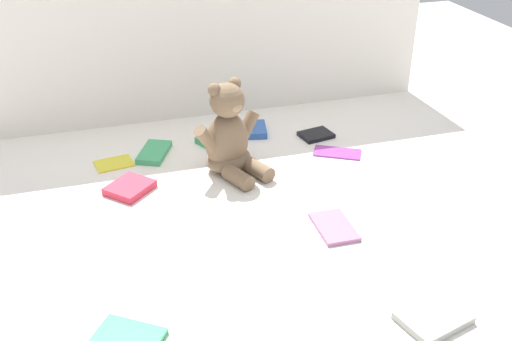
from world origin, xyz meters
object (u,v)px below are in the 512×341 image
Objects in this scene: book_case_0 at (154,152)px; book_case_5 at (215,140)px; book_case_7 at (316,135)px; book_case_2 at (130,188)px; book_case_9 at (253,130)px; book_case_6 at (114,163)px; teddy_bear at (229,138)px; book_case_3 at (127,339)px; book_case_4 at (433,318)px; book_case_8 at (337,152)px; book_case_1 at (334,227)px.

book_case_5 is at bearing 33.18° from book_case_0.
book_case_5 is at bearing -110.06° from book_case_7.
book_case_2 is 0.47m from book_case_9.
book_case_5 is at bearing -89.45° from book_case_6.
book_case_5 is at bearing 26.86° from book_case_9.
teddy_bear is 1.93× the size of book_case_0.
book_case_3 is 1.20× the size of book_case_9.
book_case_4 is at bearing 174.04° from book_case_2.
book_case_8 is (0.32, 0.00, -0.09)m from teddy_bear.
teddy_bear is at bearing -78.86° from book_case_7.
book_case_9 reaches higher than book_case_3.
book_case_1 is 0.49m from book_case_7.
book_case_2 is (-0.44, 0.31, 0.00)m from book_case_1.
book_case_9 is at bearing 35.84° from book_case_0.
book_case_2 is 0.85× the size of book_case_4.
book_case_2 reaches higher than book_case_4.
book_case_7 is 0.92× the size of book_case_9.
book_case_5 is 0.31m from book_case_6.
book_case_4 is 1.24× the size of book_case_6.
book_case_0 is at bearing 11.23° from book_case_4.
book_case_1 is 1.38× the size of book_case_7.
book_case_8 is (0.32, -0.17, -0.01)m from book_case_5.
book_case_0 is 0.93m from book_case_4.
book_case_3 is at bearing 71.11° from book_case_9.
book_case_0 is at bearing -110.21° from book_case_5.
teddy_bear reaches higher than book_case_7.
book_case_8 is (0.63, -0.12, 0.00)m from book_case_6.
book_case_0 is 0.20m from book_case_2.
book_case_3 is 1.22× the size of book_case_6.
book_case_9 reaches higher than book_case_6.
book_case_3 is 1.35× the size of book_case_5.
book_case_5 reaches higher than book_case_4.
book_case_0 is 0.74m from book_case_3.
teddy_bear is 0.73m from book_case_4.
book_case_0 is 1.39× the size of book_case_7.
book_case_7 is 0.19m from book_case_9.
book_case_3 is at bearing -53.60° from book_case_7.
book_case_2 is 1.17× the size of book_case_5.
book_case_2 is (-0.28, -0.04, -0.09)m from teddy_bear.
book_case_9 is at bearing -102.35° from book_case_2.
book_case_7 reaches higher than book_case_6.
book_case_2 reaches higher than book_case_7.
book_case_4 is 0.82m from book_case_7.
book_case_8 is (0.02, -0.12, -0.00)m from book_case_7.
book_case_5 is 0.68× the size of book_case_8.
book_case_3 is at bearing 129.61° from book_case_2.
book_case_2 is 0.54m from book_case_3.
book_case_8 is at bearing -23.19° from book_case_4.
book_case_7 is 0.12m from book_case_8.
book_case_9 is (0.13, 0.21, -0.09)m from teddy_bear.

